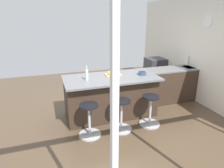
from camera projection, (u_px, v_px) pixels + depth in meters
ground_plane at (105, 113)px, 4.92m from camera, size 7.75×7.75×0.00m
window_panel_rear at (199, 125)px, 1.82m from camera, size 5.24×0.12×2.69m
interior_partition_left at (201, 51)px, 5.27m from camera, size 0.15×5.96×2.69m
sink_cabinet at (181, 83)px, 5.63m from camera, size 2.15×0.60×1.18m
oven_range at (155, 71)px, 6.91m from camera, size 0.60×0.61×0.87m
kitchen_island at (111, 96)px, 4.66m from camera, size 2.08×1.01×0.95m
stool_by_window at (150, 111)px, 4.30m from camera, size 0.44×0.44×0.66m
stool_middle at (121, 116)px, 4.10m from camera, size 0.44×0.44×0.66m
stool_near_camera at (89, 121)px, 3.91m from camera, size 0.44×0.44×0.66m
cutting_board at (113, 75)px, 4.63m from camera, size 0.36×0.24×0.02m
apple_yellow at (109, 73)px, 4.57m from camera, size 0.09×0.09×0.09m
apple_red at (116, 73)px, 4.57m from camera, size 0.08×0.08×0.08m
water_bottle at (87, 75)px, 4.22m from camera, size 0.06×0.06×0.31m
fruit_bowl at (142, 73)px, 4.63m from camera, size 0.18×0.18×0.07m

